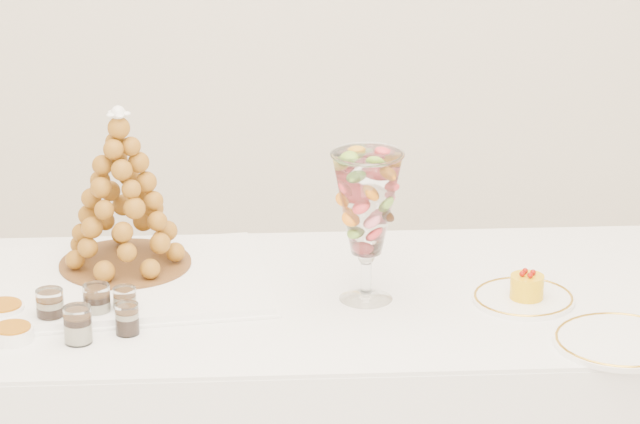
{
  "coord_description": "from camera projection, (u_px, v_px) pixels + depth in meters",
  "views": [
    {
      "loc": [
        -0.02,
        -2.62,
        2.02
      ],
      "look_at": [
        0.02,
        0.22,
        0.97
      ],
      "focal_mm": 85.0,
      "sensor_mm": 36.0,
      "label": 1
    }
  ],
  "objects": [
    {
      "name": "verrine_e",
      "position": [
        127.0,
        319.0,
        3.06
      ],
      "size": [
        0.06,
        0.06,
        0.07
      ],
      "primitive_type": "cylinder",
      "rotation": [
        0.0,
        0.0,
        -0.19
      ],
      "color": "white",
      "rests_on": "buffet_table"
    },
    {
      "name": "ramekin_back",
      "position": [
        3.0,
        312.0,
        3.13
      ],
      "size": [
        0.09,
        0.09,
        0.03
      ],
      "primitive_type": "cylinder",
      "color": "white",
      "rests_on": "buffet_table"
    },
    {
      "name": "macaron_vase",
      "position": [
        367.0,
        206.0,
        3.16
      ],
      "size": [
        0.15,
        0.15,
        0.32
      ],
      "color": "white",
      "rests_on": "buffet_table"
    },
    {
      "name": "mousse_cake",
      "position": [
        527.0,
        286.0,
        3.2
      ],
      "size": [
        0.07,
        0.07,
        0.06
      ],
      "color": "#F1B50B",
      "rests_on": "cake_plate"
    },
    {
      "name": "verrine_d",
      "position": [
        78.0,
        325.0,
        3.02
      ],
      "size": [
        0.06,
        0.06,
        0.08
      ],
      "primitive_type": "cylinder",
      "rotation": [
        0.0,
        0.0,
        -0.16
      ],
      "color": "white",
      "rests_on": "buffet_table"
    },
    {
      "name": "verrine_c",
      "position": [
        125.0,
        302.0,
        3.13
      ],
      "size": [
        0.06,
        0.06,
        0.06
      ],
      "primitive_type": "cylinder",
      "rotation": [
        0.0,
        0.0,
        0.33
      ],
      "color": "white",
      "rests_on": "buffet_table"
    },
    {
      "name": "verrine_a",
      "position": [
        50.0,
        308.0,
        3.09
      ],
      "size": [
        0.06,
        0.06,
        0.08
      ],
      "primitive_type": "cylinder",
      "rotation": [
        0.0,
        0.0,
        0.0
      ],
      "color": "white",
      "rests_on": "buffet_table"
    },
    {
      "name": "cake_plate",
      "position": [
        523.0,
        299.0,
        3.22
      ],
      "size": [
        0.22,
        0.22,
        0.01
      ],
      "primitive_type": "cylinder",
      "color": "white",
      "rests_on": "buffet_table"
    },
    {
      "name": "lace_tray",
      "position": [
        125.0,
        281.0,
        3.3
      ],
      "size": [
        0.66,
        0.54,
        0.02
      ],
      "primitive_type": "cube",
      "rotation": [
        0.0,
        0.0,
        0.16
      ],
      "color": "white",
      "rests_on": "buffet_table"
    },
    {
      "name": "verrine_b",
      "position": [
        97.0,
        302.0,
        3.12
      ],
      "size": [
        0.07,
        0.07,
        0.08
      ],
      "primitive_type": "cylinder",
      "rotation": [
        0.0,
        0.0,
        -0.33
      ],
      "color": "white",
      "rests_on": "buffet_table"
    },
    {
      "name": "spare_plate",
      "position": [
        620.0,
        342.0,
        3.02
      ],
      "size": [
        0.27,
        0.27,
        0.01
      ],
      "primitive_type": "cylinder",
      "color": "white",
      "rests_on": "buffet_table"
    },
    {
      "name": "croquembouche",
      "position": [
        122.0,
        189.0,
        3.3
      ],
      "size": [
        0.29,
        0.29,
        0.37
      ],
      "rotation": [
        0.0,
        0.0,
        0.13
      ],
      "color": "brown",
      "rests_on": "lace_tray"
    },
    {
      "name": "ramekin_front",
      "position": [
        13.0,
        334.0,
        3.03
      ],
      "size": [
        0.08,
        0.08,
        0.03
      ],
      "primitive_type": "cylinder",
      "color": "white",
      "rests_on": "buffet_table"
    }
  ]
}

